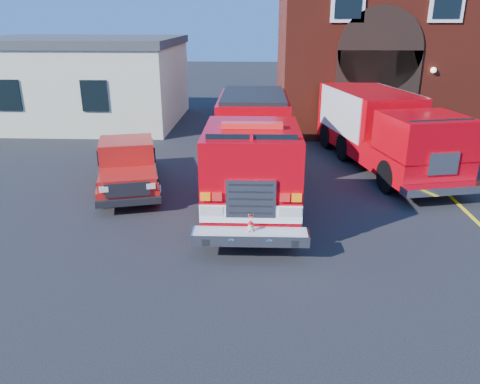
{
  "coord_description": "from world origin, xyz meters",
  "views": [
    {
      "loc": [
        0.47,
        -11.88,
        5.3
      ],
      "look_at": [
        0.0,
        -1.2,
        1.3
      ],
      "focal_mm": 35.0,
      "sensor_mm": 36.0,
      "label": 1
    }
  ],
  "objects_px": {
    "secondary_truck": "(383,128)",
    "fire_station": "(426,39)",
    "side_building": "(82,80)",
    "fire_engine": "(253,147)",
    "pickup_truck": "(128,164)"
  },
  "relations": [
    {
      "from": "fire_station",
      "to": "pickup_truck",
      "type": "height_order",
      "value": "fire_station"
    },
    {
      "from": "fire_station",
      "to": "secondary_truck",
      "type": "distance_m",
      "value": 9.84
    },
    {
      "from": "fire_station",
      "to": "side_building",
      "type": "relative_size",
      "value": 1.49
    },
    {
      "from": "fire_station",
      "to": "side_building",
      "type": "distance_m",
      "value": 18.13
    },
    {
      "from": "side_building",
      "to": "secondary_truck",
      "type": "distance_m",
      "value": 15.96
    },
    {
      "from": "side_building",
      "to": "pickup_truck",
      "type": "bearing_deg",
      "value": -63.58
    },
    {
      "from": "secondary_truck",
      "to": "fire_station",
      "type": "bearing_deg",
      "value": 65.17
    },
    {
      "from": "side_building",
      "to": "secondary_truck",
      "type": "relative_size",
      "value": 1.2
    },
    {
      "from": "side_building",
      "to": "fire_station",
      "type": "bearing_deg",
      "value": 3.14
    },
    {
      "from": "pickup_truck",
      "to": "secondary_truck",
      "type": "bearing_deg",
      "value": 17.3
    },
    {
      "from": "fire_engine",
      "to": "side_building",
      "type": "bearing_deg",
      "value": 131.23
    },
    {
      "from": "side_building",
      "to": "fire_engine",
      "type": "height_order",
      "value": "side_building"
    },
    {
      "from": "fire_engine",
      "to": "secondary_truck",
      "type": "relative_size",
      "value": 1.08
    },
    {
      "from": "fire_station",
      "to": "secondary_truck",
      "type": "bearing_deg",
      "value": -114.83
    },
    {
      "from": "fire_station",
      "to": "fire_engine",
      "type": "xyz_separation_m",
      "value": [
        -8.76,
        -11.53,
        -2.78
      ]
    }
  ]
}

